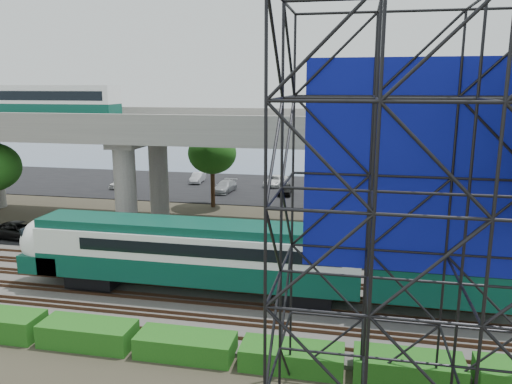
# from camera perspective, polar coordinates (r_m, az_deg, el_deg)

# --- Properties ---
(ground) EXTENTS (140.00, 140.00, 0.00)m
(ground) POSITION_cam_1_polar(r_m,az_deg,el_deg) (28.71, -7.01, -13.59)
(ground) COLOR #474233
(ground) RESTS_ON ground
(ballast_bed) EXTENTS (90.00, 12.00, 0.20)m
(ballast_bed) POSITION_cam_1_polar(r_m,az_deg,el_deg) (30.39, -5.79, -11.84)
(ballast_bed) COLOR slate
(ballast_bed) RESTS_ON ground
(service_road) EXTENTS (90.00, 5.00, 0.08)m
(service_road) POSITION_cam_1_polar(r_m,az_deg,el_deg) (38.04, -1.97, -6.85)
(service_road) COLOR black
(service_road) RESTS_ON ground
(parking_lot) EXTENTS (90.00, 18.00, 0.08)m
(parking_lot) POSITION_cam_1_polar(r_m,az_deg,el_deg) (60.35, 3.25, 0.29)
(parking_lot) COLOR black
(parking_lot) RESTS_ON ground
(harbor_water) EXTENTS (140.00, 40.00, 0.03)m
(harbor_water) POSITION_cam_1_polar(r_m,az_deg,el_deg) (81.84, 5.51, 3.37)
(harbor_water) COLOR slate
(harbor_water) RESTS_ON ground
(rail_tracks) EXTENTS (90.00, 9.52, 0.16)m
(rail_tracks) POSITION_cam_1_polar(r_m,az_deg,el_deg) (30.32, -5.80, -11.53)
(rail_tracks) COLOR #472D1E
(rail_tracks) RESTS_ON ballast_bed
(commuter_train) EXTENTS (29.30, 3.06, 4.30)m
(commuter_train) POSITION_cam_1_polar(r_m,az_deg,el_deg) (28.96, -2.92, -7.10)
(commuter_train) COLOR black
(commuter_train) RESTS_ON rail_tracks
(overpass) EXTENTS (80.00, 12.00, 12.40)m
(overpass) POSITION_cam_1_polar(r_m,az_deg,el_deg) (41.84, -2.06, 6.37)
(overpass) COLOR #9E9B93
(overpass) RESTS_ON ground
(scaffold_tower) EXTENTS (9.36, 6.36, 15.00)m
(scaffold_tower) POSITION_cam_1_polar(r_m,az_deg,el_deg) (17.32, 17.88, -5.06)
(scaffold_tower) COLOR black
(scaffold_tower) RESTS_ON ground
(hedge_strip) EXTENTS (34.60, 1.80, 1.20)m
(hedge_strip) POSITION_cam_1_polar(r_m,az_deg,el_deg) (24.55, -8.03, -16.87)
(hedge_strip) COLOR #135314
(hedge_strip) RESTS_ON ground
(trees) EXTENTS (40.94, 16.94, 7.69)m
(trees) POSITION_cam_1_polar(r_m,az_deg,el_deg) (43.24, -6.29, 2.96)
(trees) COLOR #382314
(trees) RESTS_ON ground
(suv) EXTENTS (5.08, 2.73, 1.36)m
(suv) POSITION_cam_1_polar(r_m,az_deg,el_deg) (45.26, -25.37, -3.99)
(suv) COLOR black
(suv) RESTS_ON service_road
(parked_cars) EXTENTS (37.78, 9.75, 1.31)m
(parked_cars) POSITION_cam_1_polar(r_m,az_deg,el_deg) (59.55, 4.48, 0.77)
(parked_cars) COLOR white
(parked_cars) RESTS_ON parking_lot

